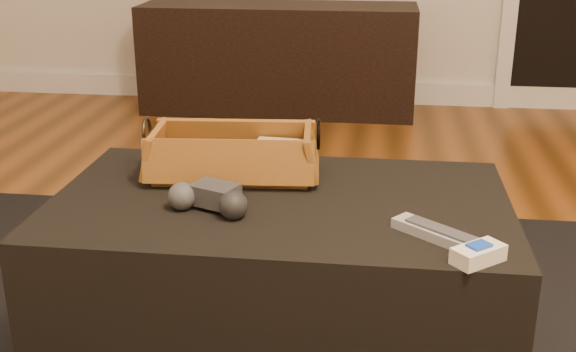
# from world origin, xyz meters

# --- Properties ---
(baseboard) EXTENTS (5.00, 0.04, 0.12)m
(baseboard) POSITION_xyz_m (0.00, 2.73, 0.06)
(baseboard) COLOR white
(baseboard) RESTS_ON floor
(media_cabinet) EXTENTS (1.45, 0.45, 0.57)m
(media_cabinet) POSITION_xyz_m (-0.36, 2.51, 0.28)
(media_cabinet) COLOR black
(media_cabinet) RESTS_ON floor
(ottoman) EXTENTS (1.00, 0.60, 0.42)m
(ottoman) POSITION_xyz_m (-0.03, 0.15, 0.22)
(ottoman) COLOR black
(ottoman) RESTS_ON area_rug
(tv_remote) EXTENTS (0.22, 0.09, 0.02)m
(tv_remote) POSITION_xyz_m (-0.18, 0.26, 0.46)
(tv_remote) COLOR black
(tv_remote) RESTS_ON wicker_basket
(cloth_bundle) EXTENTS (0.12, 0.09, 0.06)m
(cloth_bundle) POSITION_xyz_m (-0.05, 0.32, 0.48)
(cloth_bundle) COLOR #C8AE8B
(cloth_bundle) RESTS_ON wicker_basket
(wicker_basket) EXTENTS (0.42, 0.25, 0.14)m
(wicker_basket) POSITION_xyz_m (-0.16, 0.28, 0.48)
(wicker_basket) COLOR #916020
(wicker_basket) RESTS_ON ottoman
(game_controller) EXTENTS (0.19, 0.14, 0.06)m
(game_controller) POSITION_xyz_m (-0.16, 0.06, 0.46)
(game_controller) COLOR #303032
(game_controller) RESTS_ON ottoman
(silver_remote) EXTENTS (0.19, 0.17, 0.02)m
(silver_remote) POSITION_xyz_m (0.31, -0.02, 0.44)
(silver_remote) COLOR #B2B4BB
(silver_remote) RESTS_ON ottoman
(cream_gadget) EXTENTS (0.11, 0.10, 0.04)m
(cream_gadget) POSITION_xyz_m (0.37, -0.11, 0.45)
(cream_gadget) COLOR white
(cream_gadget) RESTS_ON ottoman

